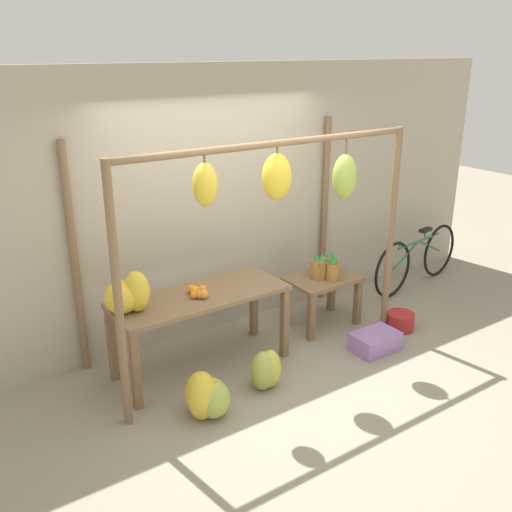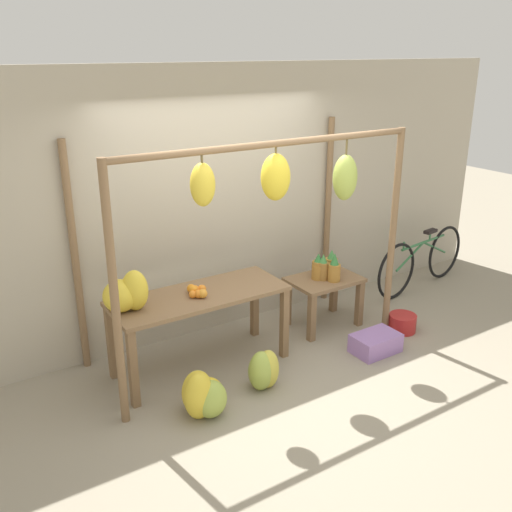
{
  "view_description": "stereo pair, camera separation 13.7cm",
  "coord_description": "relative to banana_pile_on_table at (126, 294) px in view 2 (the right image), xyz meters",
  "views": [
    {
      "loc": [
        -2.85,
        -3.65,
        2.93
      ],
      "look_at": [
        0.08,
        0.65,
        1.02
      ],
      "focal_mm": 40.0,
      "sensor_mm": 36.0,
      "label": 1
    },
    {
      "loc": [
        -2.73,
        -3.73,
        2.93
      ],
      "look_at": [
        0.08,
        0.65,
        1.02
      ],
      "focal_mm": 40.0,
      "sensor_mm": 36.0,
      "label": 2
    }
  ],
  "objects": [
    {
      "name": "pineapple_cluster",
      "position": [
        2.24,
        0.03,
        -0.24
      ],
      "size": [
        0.32,
        0.28,
        0.32
      ],
      "color": "olive",
      "rests_on": "display_table_side"
    },
    {
      "name": "stall_awning",
      "position": [
        1.31,
        -0.24,
        0.67
      ],
      "size": [
        3.04,
        1.2,
        2.2
      ],
      "color": "brown",
      "rests_on": "ground_plane"
    },
    {
      "name": "banana_pile_on_table",
      "position": [
        0.0,
        0.0,
        0.0
      ],
      "size": [
        0.43,
        0.33,
        0.37
      ],
      "color": "gold",
      "rests_on": "display_table_main"
    },
    {
      "name": "display_table_main",
      "position": [
        0.69,
        -0.01,
        -0.28
      ],
      "size": [
        1.67,
        0.65,
        0.77
      ],
      "color": "brown",
      "rests_on": "ground_plane"
    },
    {
      "name": "shop_wall_back",
      "position": [
        1.24,
        0.7,
        0.47
      ],
      "size": [
        8.0,
        0.08,
        2.8
      ],
      "color": "#B2A893",
      "rests_on": "ground_plane"
    },
    {
      "name": "ground_plane",
      "position": [
        1.24,
        -0.66,
        -0.93
      ],
      "size": [
        20.0,
        20.0,
        0.0
      ],
      "primitive_type": "plane",
      "color": "gray"
    },
    {
      "name": "banana_pile_ground_right",
      "position": [
        0.98,
        -0.66,
        -0.75
      ],
      "size": [
        0.31,
        0.3,
        0.38
      ],
      "color": "gold",
      "rests_on": "ground_plane"
    },
    {
      "name": "blue_bucket",
      "position": [
        2.89,
        -0.54,
        -0.84
      ],
      "size": [
        0.3,
        0.3,
        0.19
      ],
      "color": "#AD2323",
      "rests_on": "ground_plane"
    },
    {
      "name": "banana_pile_ground_left",
      "position": [
        0.35,
        -0.7,
        -0.75
      ],
      "size": [
        0.46,
        0.45,
        0.42
      ],
      "color": "yellow",
      "rests_on": "ground_plane"
    },
    {
      "name": "fruit_crate_white",
      "position": [
        2.31,
        -0.72,
        -0.84
      ],
      "size": [
        0.48,
        0.31,
        0.2
      ],
      "color": "#9970B7",
      "rests_on": "ground_plane"
    },
    {
      "name": "orange_pile",
      "position": [
        0.66,
        -0.03,
        -0.12
      ],
      "size": [
        0.2,
        0.25,
        0.09
      ],
      "color": "orange",
      "rests_on": "display_table_main"
    },
    {
      "name": "parked_bicycle",
      "position": [
        3.98,
        0.2,
        -0.56
      ],
      "size": [
        1.76,
        0.28,
        0.75
      ],
      "color": "black",
      "rests_on": "ground_plane"
    },
    {
      "name": "display_table_side",
      "position": [
        2.24,
        0.04,
        -0.5
      ],
      "size": [
        0.77,
        0.54,
        0.56
      ],
      "color": "brown",
      "rests_on": "ground_plane"
    }
  ]
}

